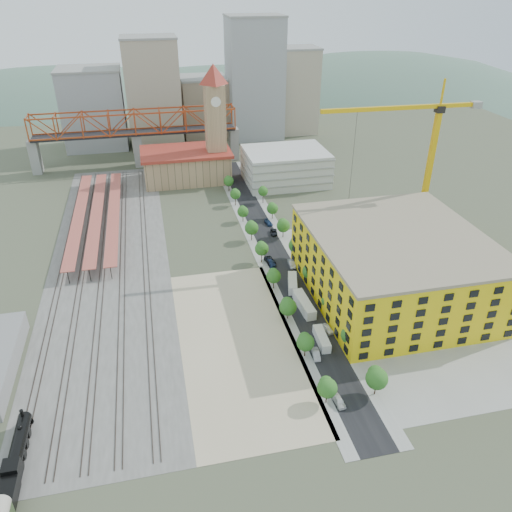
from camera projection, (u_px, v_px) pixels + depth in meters
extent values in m
plane|color=#474C38|center=(231.00, 274.00, 149.95)|extent=(400.00, 400.00, 0.00)
cube|color=#605E59|center=(110.00, 259.00, 158.00)|extent=(36.00, 165.00, 0.06)
cube|color=tan|center=(238.00, 342.00, 122.47)|extent=(28.00, 67.00, 0.06)
cube|color=black|center=(271.00, 246.00, 165.67)|extent=(12.00, 170.00, 0.06)
cube|color=gray|center=(255.00, 247.00, 164.64)|extent=(3.00, 170.00, 0.04)
cube|color=gray|center=(287.00, 244.00, 166.71)|extent=(3.00, 170.00, 0.04)
cube|color=gray|center=(400.00, 292.00, 141.45)|extent=(50.00, 90.00, 0.06)
cube|color=#382B23|center=(61.00, 264.00, 155.17)|extent=(0.12, 160.00, 0.18)
cube|color=#382B23|center=(66.00, 263.00, 155.44)|extent=(0.12, 160.00, 0.18)
cube|color=#382B23|center=(81.00, 261.00, 156.30)|extent=(0.12, 160.00, 0.18)
cube|color=#382B23|center=(86.00, 261.00, 156.57)|extent=(0.12, 160.00, 0.18)
cube|color=#382B23|center=(101.00, 259.00, 157.43)|extent=(0.12, 160.00, 0.18)
cube|color=#382B23|center=(106.00, 259.00, 157.70)|extent=(0.12, 160.00, 0.18)
cube|color=#382B23|center=(121.00, 257.00, 158.56)|extent=(0.12, 160.00, 0.18)
cube|color=#382B23|center=(125.00, 257.00, 158.83)|extent=(0.12, 160.00, 0.18)
cube|color=#382B23|center=(143.00, 255.00, 159.87)|extent=(0.12, 160.00, 0.18)
cube|color=#382B23|center=(148.00, 255.00, 160.14)|extent=(0.12, 160.00, 0.18)
cube|color=#B15444|center=(79.00, 215.00, 177.28)|extent=(4.00, 80.00, 0.25)
cylinder|color=black|center=(80.00, 220.00, 178.27)|extent=(0.24, 0.24, 4.00)
cube|color=#B15444|center=(96.00, 213.00, 178.41)|extent=(4.00, 80.00, 0.25)
cylinder|color=black|center=(97.00, 218.00, 179.40)|extent=(0.24, 0.24, 4.00)
cube|color=#B15444|center=(114.00, 212.00, 179.54)|extent=(4.00, 80.00, 0.25)
cylinder|color=black|center=(114.00, 217.00, 180.53)|extent=(0.24, 0.24, 4.00)
cube|color=tan|center=(187.00, 166.00, 215.58)|extent=(36.00, 22.00, 12.00)
cube|color=maroon|center=(186.00, 152.00, 212.36)|extent=(38.00, 24.00, 1.20)
cube|color=tan|center=(216.00, 134.00, 209.40)|extent=(8.00, 8.00, 40.00)
pyramid|color=maroon|center=(213.00, 63.00, 195.53)|extent=(12.00, 12.00, 8.00)
cylinder|color=white|center=(216.00, 102.00, 198.99)|extent=(4.00, 0.30, 4.00)
cube|color=silver|center=(285.00, 166.00, 212.63)|extent=(34.00, 26.00, 14.00)
cube|color=gray|center=(35.00, 157.00, 222.10)|extent=(4.00, 6.00, 15.00)
cube|color=gray|center=(234.00, 144.00, 239.05)|extent=(4.00, 6.00, 15.00)
cube|color=gray|center=(138.00, 150.00, 230.58)|extent=(4.00, 6.00, 15.00)
cube|color=black|center=(136.00, 133.00, 226.61)|extent=(90.00, 9.00, 1.00)
cube|color=yellow|center=(394.00, 266.00, 136.44)|extent=(44.00, 50.00, 18.00)
cube|color=gray|center=(399.00, 236.00, 131.78)|extent=(44.60, 50.60, 0.80)
cube|color=#9EA0A3|center=(94.00, 109.00, 250.80)|extent=(30.00, 25.00, 38.00)
cube|color=#B2A58C|center=(153.00, 94.00, 248.74)|extent=(26.00, 22.00, 52.00)
cube|color=gray|center=(204.00, 107.00, 271.99)|extent=(24.00, 24.00, 30.00)
cube|color=#9EA0A3|center=(255.00, 80.00, 260.98)|extent=(28.00, 22.00, 60.00)
cube|color=#B2A58C|center=(295.00, 92.00, 273.70)|extent=(22.00, 20.00, 44.00)
cube|color=brown|center=(177.00, 108.00, 278.83)|extent=(20.00, 20.00, 26.00)
ellipsoid|color=#4C6B59|center=(75.00, 189.00, 389.06)|extent=(396.00, 216.00, 180.00)
ellipsoid|color=#4C6B59|center=(227.00, 204.00, 423.55)|extent=(484.00, 264.00, 220.00)
ellipsoid|color=#4C6B59|center=(362.00, 168.00, 435.25)|extent=(418.00, 228.00, 190.00)
cylinder|color=black|center=(19.00, 441.00, 93.62)|extent=(2.58, 12.36, 2.58)
cube|color=black|center=(12.00, 470.00, 87.84)|extent=(2.88, 3.09, 3.30)
cylinder|color=black|center=(22.00, 413.00, 97.07)|extent=(0.72, 0.72, 1.65)
sphere|color=black|center=(20.00, 427.00, 94.71)|extent=(1.03, 1.03, 1.03)
cone|color=black|center=(28.00, 418.00, 100.33)|extent=(2.68, 1.65, 2.68)
cube|color=black|center=(7.00, 496.00, 84.21)|extent=(2.88, 6.18, 2.88)
cube|color=yellow|center=(427.00, 182.00, 157.28)|extent=(1.54, 1.54, 43.18)
cube|color=black|center=(440.00, 109.00, 146.12)|extent=(2.40, 2.40, 1.92)
cube|color=yellow|center=(382.00, 109.00, 142.64)|extent=(36.48, 2.16, 1.15)
cube|color=yellow|center=(458.00, 105.00, 146.59)|extent=(11.54, 1.47, 1.15)
cube|color=gray|center=(476.00, 105.00, 147.64)|extent=(2.94, 2.48, 1.92)
cube|color=yellow|center=(443.00, 92.00, 143.74)|extent=(0.48, 0.48, 7.68)
cube|color=silver|center=(322.00, 339.00, 121.69)|extent=(2.74, 8.82, 2.38)
cube|color=silver|center=(305.00, 306.00, 133.35)|extent=(3.43, 10.33, 2.78)
cube|color=silver|center=(303.00, 303.00, 134.54)|extent=(3.08, 10.36, 2.81)
cube|color=silver|center=(292.00, 283.00, 143.37)|extent=(4.71, 9.58, 2.54)
imported|color=silver|center=(339.00, 401.00, 104.64)|extent=(2.07, 4.51, 1.50)
imported|color=#939398|center=(316.00, 354.00, 117.43)|extent=(2.25, 4.80, 1.52)
imported|color=black|center=(270.00, 261.00, 155.48)|extent=(3.28, 5.68, 1.49)
imported|color=navy|center=(271.00, 263.00, 154.45)|extent=(2.57, 5.08, 1.41)
imported|color=white|center=(328.00, 329.00, 125.87)|extent=(2.27, 4.32, 1.40)
imported|color=#A8A7AD|center=(292.00, 264.00, 153.77)|extent=(1.89, 4.93, 1.60)
imported|color=black|center=(274.00, 232.00, 172.61)|extent=(3.05, 5.17, 1.35)
imported|color=navy|center=(268.00, 223.00, 179.27)|extent=(2.60, 4.89, 1.35)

